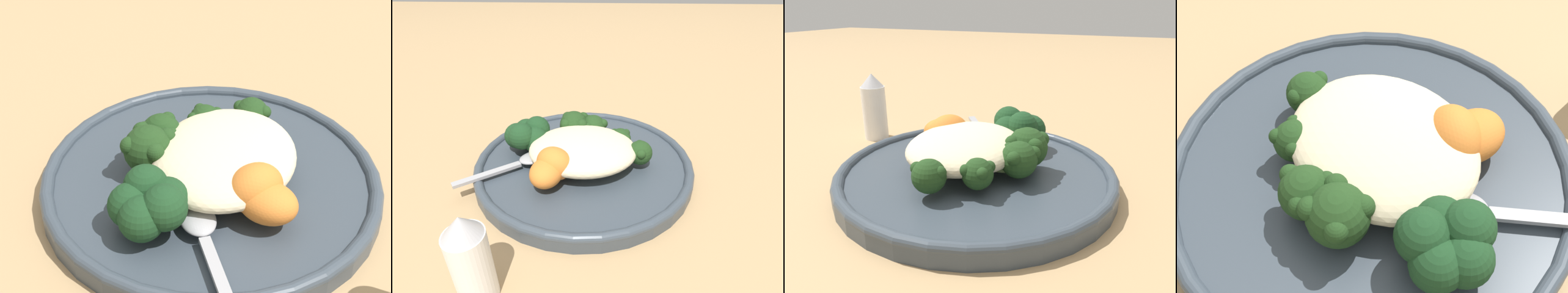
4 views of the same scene
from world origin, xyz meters
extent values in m
plane|color=tan|center=(0.00, 0.00, 0.00)|extent=(4.00, 4.00, 0.00)
cylinder|color=#38424C|center=(-0.02, 0.00, 0.01)|extent=(0.29, 0.29, 0.02)
torus|color=#38424C|center=(-0.02, 0.00, 0.02)|extent=(0.29, 0.29, 0.01)
ellipsoid|color=beige|center=(-0.02, 0.01, 0.04)|extent=(0.14, 0.12, 0.04)
ellipsoid|color=#9EBC66|center=(-0.05, 0.01, 0.03)|extent=(0.09, 0.02, 0.02)
sphere|color=#1E3D19|center=(-0.09, 0.01, 0.04)|extent=(0.03, 0.03, 0.03)
sphere|color=#1E3D19|center=(-0.09, 0.02, 0.04)|extent=(0.01, 0.01, 0.01)
sphere|color=#1E3D19|center=(-0.09, 0.00, 0.04)|extent=(0.01, 0.01, 0.01)
ellipsoid|color=#9EBC66|center=(-0.03, 0.00, 0.03)|extent=(0.08, 0.07, 0.02)
sphere|color=#1E3D19|center=(-0.07, -0.02, 0.04)|extent=(0.03, 0.03, 0.03)
sphere|color=#1E3D19|center=(-0.06, -0.02, 0.04)|extent=(0.01, 0.01, 0.01)
sphere|color=#1E3D19|center=(-0.07, -0.02, 0.04)|extent=(0.01, 0.01, 0.01)
sphere|color=#1E3D19|center=(-0.07, -0.03, 0.04)|extent=(0.01, 0.01, 0.01)
sphere|color=#1E3D19|center=(-0.06, -0.03, 0.04)|extent=(0.01, 0.01, 0.01)
ellipsoid|color=#9EBC66|center=(-0.03, -0.02, 0.03)|extent=(0.02, 0.07, 0.02)
sphere|color=#1E3D19|center=(-0.03, -0.05, 0.04)|extent=(0.04, 0.04, 0.04)
sphere|color=#1E3D19|center=(-0.02, -0.04, 0.05)|extent=(0.01, 0.01, 0.01)
sphere|color=#1E3D19|center=(-0.04, -0.05, 0.05)|extent=(0.01, 0.01, 0.01)
sphere|color=#1E3D19|center=(-0.02, -0.06, 0.05)|extent=(0.01, 0.01, 0.01)
ellipsoid|color=#9EBC66|center=(-0.01, -0.01, 0.03)|extent=(0.05, 0.09, 0.02)
sphere|color=#1E3D19|center=(0.00, -0.05, 0.04)|extent=(0.04, 0.04, 0.04)
sphere|color=#1E3D19|center=(0.01, -0.04, 0.05)|extent=(0.02, 0.02, 0.02)
sphere|color=#1E3D19|center=(-0.01, -0.04, 0.05)|extent=(0.02, 0.02, 0.02)
sphere|color=#1E3D19|center=(-0.01, -0.06, 0.05)|extent=(0.02, 0.02, 0.02)
sphere|color=#1E3D19|center=(0.01, -0.06, 0.05)|extent=(0.02, 0.02, 0.02)
ellipsoid|color=#9EBC66|center=(-0.01, 0.01, 0.03)|extent=(0.06, 0.04, 0.02)
sphere|color=#1E3D19|center=(0.02, -0.01, 0.04)|extent=(0.03, 0.03, 0.03)
sphere|color=#1E3D19|center=(0.02, 0.00, 0.04)|extent=(0.01, 0.01, 0.01)
sphere|color=#1E3D19|center=(0.02, -0.02, 0.04)|extent=(0.01, 0.01, 0.01)
ellipsoid|color=orange|center=(0.02, 0.06, 0.04)|extent=(0.04, 0.05, 0.03)
ellipsoid|color=orange|center=(0.01, 0.05, 0.04)|extent=(0.06, 0.06, 0.04)
ellipsoid|color=orange|center=(0.01, 0.03, 0.04)|extent=(0.06, 0.07, 0.03)
sphere|color=#193D1E|center=(0.08, -0.02, 0.04)|extent=(0.04, 0.04, 0.04)
sphere|color=#193D1E|center=(0.07, -0.01, 0.05)|extent=(0.04, 0.04, 0.04)
sphere|color=#193D1E|center=(0.05, -0.01, 0.04)|extent=(0.04, 0.04, 0.04)
sphere|color=#193D1E|center=(0.05, -0.03, 0.05)|extent=(0.04, 0.04, 0.04)
sphere|color=#193D1E|center=(0.07, -0.03, 0.04)|extent=(0.04, 0.04, 0.04)
cube|color=#A3A3A8|center=(0.10, 0.05, 0.02)|extent=(0.07, 0.06, 0.00)
ellipsoid|color=#A3A3A8|center=(0.05, 0.01, 0.03)|extent=(0.05, 0.05, 0.01)
cylinder|color=white|center=(0.06, 0.19, 0.04)|extent=(0.03, 0.03, 0.07)
cone|color=#B2B2B7|center=(0.06, 0.19, 0.08)|extent=(0.03, 0.03, 0.02)
camera|label=1|loc=(0.39, 0.15, 0.37)|focal=60.00mm
camera|label=2|loc=(-0.04, 0.34, 0.25)|focal=28.00mm
camera|label=3|loc=(-0.35, -0.16, 0.18)|focal=35.00mm
camera|label=4|loc=(0.16, -0.19, 0.39)|focal=60.00mm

